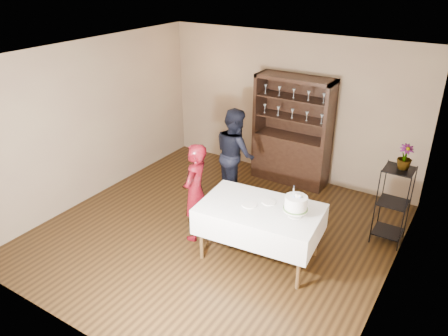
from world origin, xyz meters
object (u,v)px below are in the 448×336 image
at_px(china_hutch, 291,148).
at_px(cake, 296,204).
at_px(potted_plant, 405,157).
at_px(plant_etagere, 393,202).
at_px(cake_table, 260,219).
at_px(woman, 195,192).
at_px(man, 235,154).

bearing_deg(china_hutch, cake, -64.89).
distance_m(china_hutch, potted_plant, 2.45).
relative_size(plant_etagere, cake_table, 0.70).
xyz_separation_m(china_hutch, potted_plant, (2.12, -1.02, 0.70)).
relative_size(cake_table, woman, 1.13).
bearing_deg(potted_plant, plant_etagere, -137.91).
height_order(plant_etagere, cake, cake).
distance_m(cake_table, woman, 1.06).
height_order(man, potted_plant, man).
distance_m(man, cake, 2.16).
xyz_separation_m(plant_etagere, cake_table, (-1.44, -1.39, -0.03)).
xyz_separation_m(cake, potted_plant, (0.99, 1.38, 0.37)).
bearing_deg(woman, potted_plant, 109.75).
height_order(plant_etagere, potted_plant, potted_plant).
xyz_separation_m(china_hutch, plant_etagere, (2.08, -1.05, -0.01)).
height_order(plant_etagere, cake_table, plant_etagere).
distance_m(plant_etagere, cake, 1.69).
distance_m(cake_table, cake, 0.61).
xyz_separation_m(plant_etagere, woman, (-2.49, -1.44, 0.11)).
distance_m(cake, potted_plant, 1.74).
distance_m(man, potted_plant, 2.75).
bearing_deg(cake, man, 142.12).
relative_size(woman, man, 0.94).
bearing_deg(man, cake, 179.31).
bearing_deg(cake, woman, -176.61).
distance_m(china_hutch, man, 1.23).
height_order(china_hutch, plant_etagere, china_hutch).
bearing_deg(potted_plant, cake, -125.71).
bearing_deg(cake_table, man, 131.68).
height_order(woman, man, man).
bearing_deg(cake_table, cake, 5.19).
distance_m(woman, man, 1.42).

